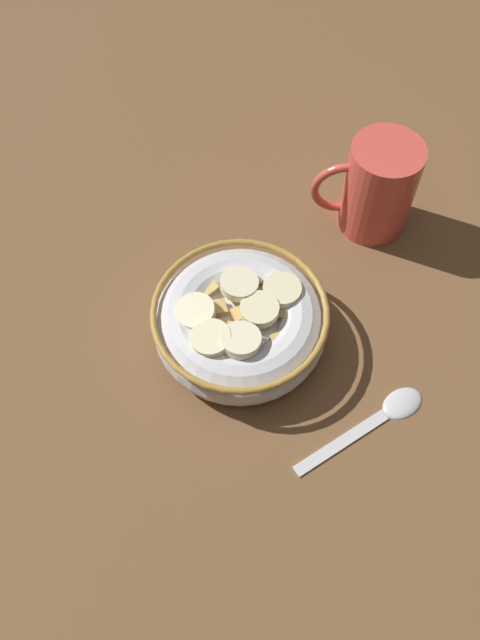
{
  "coord_description": "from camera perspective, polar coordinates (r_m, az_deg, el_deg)",
  "views": [
    {
      "loc": [
        0.74,
        28.58,
        51.77
      ],
      "look_at": [
        0.0,
        0.0,
        3.0
      ],
      "focal_mm": 36.03,
      "sensor_mm": 36.0,
      "label": 1
    }
  ],
  "objects": [
    {
      "name": "coffee_mug",
      "position": [
        0.64,
        12.06,
        11.44
      ],
      "size": [
        10.08,
        6.9,
        9.93
      ],
      "color": "#D84C3F",
      "rests_on": "ground_plane"
    },
    {
      "name": "ground_plane",
      "position": [
        0.6,
        0.0,
        -1.93
      ],
      "size": [
        134.42,
        134.42,
        2.0
      ],
      "primitive_type": "cube",
      "color": "brown"
    },
    {
      "name": "cereal_bowl",
      "position": [
        0.57,
        0.0,
        -0.18
      ],
      "size": [
        15.59,
        15.59,
        5.64
      ],
      "color": "silver",
      "rests_on": "ground_plane"
    },
    {
      "name": "spoon",
      "position": [
        0.57,
        12.78,
        -8.09
      ],
      "size": [
        12.27,
        8.41,
        0.8
      ],
      "color": "silver",
      "rests_on": "ground_plane"
    }
  ]
}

